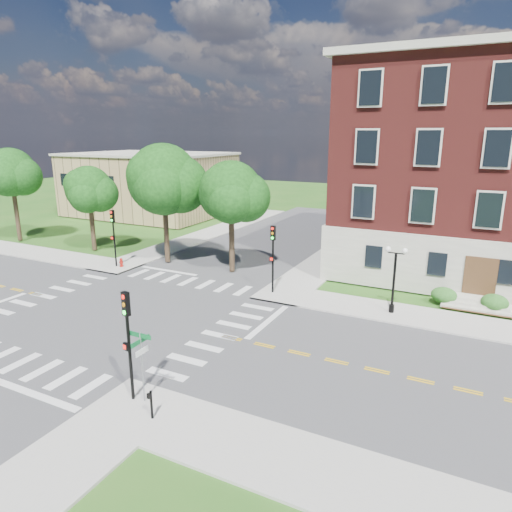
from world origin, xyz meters
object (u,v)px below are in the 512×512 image
at_px(traffic_signal_ne, 273,250).
at_px(fire_hydrant, 121,263).
at_px(traffic_signal_se, 128,332).
at_px(traffic_signal_nw, 113,231).
at_px(street_sign_pole, 141,354).
at_px(push_button_post, 151,403).
at_px(twin_lamp_west, 394,276).

height_order(traffic_signal_ne, fire_hydrant, traffic_signal_ne).
distance_m(traffic_signal_se, traffic_signal_ne, 14.87).
height_order(traffic_signal_nw, street_sign_pole, traffic_signal_nw).
distance_m(push_button_post, fire_hydrant, 22.44).
relative_size(traffic_signal_se, traffic_signal_ne, 1.00).
height_order(twin_lamp_west, push_button_post, twin_lamp_west).
distance_m(street_sign_pole, push_button_post, 2.03).
distance_m(traffic_signal_nw, street_sign_pole, 21.37).
xyz_separation_m(traffic_signal_nw, twin_lamp_west, (22.83, -0.02, -0.66)).
xyz_separation_m(traffic_signal_ne, push_button_post, (1.92, -15.60, -2.39)).
bearing_deg(fire_hydrant, traffic_signal_se, -46.11).
relative_size(traffic_signal_se, street_sign_pole, 1.55).
height_order(traffic_signal_nw, twin_lamp_west, traffic_signal_nw).
bearing_deg(twin_lamp_west, fire_hydrant, 179.65).
bearing_deg(street_sign_pole, twin_lamp_west, 63.35).
bearing_deg(traffic_signal_se, push_button_post, -24.55).
height_order(traffic_signal_se, push_button_post, traffic_signal_se).
distance_m(traffic_signal_nw, push_button_post, 22.82).
relative_size(traffic_signal_ne, push_button_post, 4.00).
xyz_separation_m(traffic_signal_se, fire_hydrant, (-14.41, 14.98, -2.72)).
relative_size(twin_lamp_west, fire_hydrant, 5.64).
distance_m(traffic_signal_nw, fire_hydrant, 2.76).
xyz_separation_m(traffic_signal_se, traffic_signal_ne, (-0.31, 14.87, 0.00)).
bearing_deg(traffic_signal_se, traffic_signal_nw, 135.03).
bearing_deg(traffic_signal_nw, traffic_signal_se, -44.97).
bearing_deg(fire_hydrant, push_button_post, -44.45).
bearing_deg(push_button_post, traffic_signal_se, 155.45).
bearing_deg(twin_lamp_west, traffic_signal_ne, 179.86).
bearing_deg(traffic_signal_se, fire_hydrant, 133.89).
height_order(traffic_signal_nw, fire_hydrant, traffic_signal_nw).
height_order(twin_lamp_west, street_sign_pole, twin_lamp_west).
distance_m(traffic_signal_se, street_sign_pole, 1.04).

